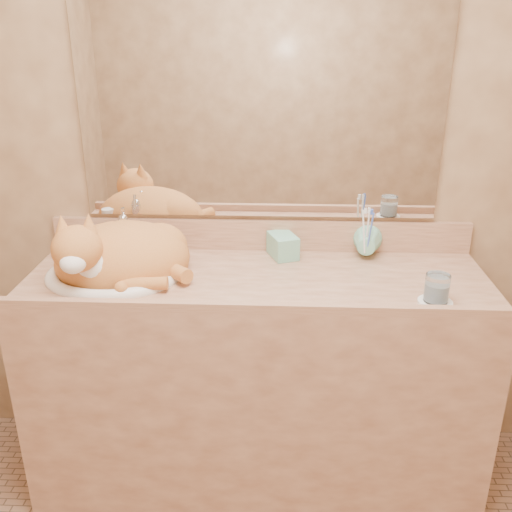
{
  "coord_description": "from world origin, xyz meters",
  "views": [
    {
      "loc": [
        0.08,
        -1.07,
        1.66
      ],
      "look_at": [
        -0.0,
        0.7,
        0.94
      ],
      "focal_mm": 40.0,
      "sensor_mm": 36.0,
      "label": 1
    }
  ],
  "objects_px": {
    "soap_dispenser": "(290,238)",
    "water_glass": "(437,288)",
    "sink_basin": "(112,258)",
    "toothbrush_cup": "(366,248)",
    "vanity_counter": "(257,381)",
    "cat": "(117,253)"
  },
  "relations": [
    {
      "from": "vanity_counter",
      "to": "cat",
      "type": "relative_size",
      "value": 3.4
    },
    {
      "from": "vanity_counter",
      "to": "toothbrush_cup",
      "type": "distance_m",
      "value": 0.64
    },
    {
      "from": "toothbrush_cup",
      "to": "cat",
      "type": "bearing_deg",
      "value": -169.38
    },
    {
      "from": "soap_dispenser",
      "to": "water_glass",
      "type": "distance_m",
      "value": 0.55
    },
    {
      "from": "sink_basin",
      "to": "soap_dispenser",
      "type": "xyz_separation_m",
      "value": [
        0.61,
        0.15,
        0.03
      ]
    },
    {
      "from": "sink_basin",
      "to": "toothbrush_cup",
      "type": "height_order",
      "value": "sink_basin"
    },
    {
      "from": "sink_basin",
      "to": "water_glass",
      "type": "xyz_separation_m",
      "value": [
        1.06,
        -0.16,
        -0.02
      ]
    },
    {
      "from": "vanity_counter",
      "to": "toothbrush_cup",
      "type": "xyz_separation_m",
      "value": [
        0.39,
        0.16,
        0.48
      ]
    },
    {
      "from": "sink_basin",
      "to": "vanity_counter",
      "type": "bearing_deg",
      "value": 7.44
    },
    {
      "from": "soap_dispenser",
      "to": "toothbrush_cup",
      "type": "bearing_deg",
      "value": -16.24
    },
    {
      "from": "water_glass",
      "to": "sink_basin",
      "type": "bearing_deg",
      "value": 171.47
    },
    {
      "from": "soap_dispenser",
      "to": "toothbrush_cup",
      "type": "relative_size",
      "value": 1.74
    },
    {
      "from": "soap_dispenser",
      "to": "water_glass",
      "type": "height_order",
      "value": "soap_dispenser"
    },
    {
      "from": "sink_basin",
      "to": "soap_dispenser",
      "type": "height_order",
      "value": "soap_dispenser"
    },
    {
      "from": "vanity_counter",
      "to": "toothbrush_cup",
      "type": "height_order",
      "value": "toothbrush_cup"
    },
    {
      "from": "soap_dispenser",
      "to": "sink_basin",
      "type": "bearing_deg",
      "value": 173.08
    },
    {
      "from": "sink_basin",
      "to": "cat",
      "type": "height_order",
      "value": "cat"
    },
    {
      "from": "toothbrush_cup",
      "to": "water_glass",
      "type": "bearing_deg",
      "value": -62.82
    },
    {
      "from": "sink_basin",
      "to": "toothbrush_cup",
      "type": "bearing_deg",
      "value": 16.43
    },
    {
      "from": "vanity_counter",
      "to": "toothbrush_cup",
      "type": "relative_size",
      "value": 14.36
    },
    {
      "from": "cat",
      "to": "vanity_counter",
      "type": "bearing_deg",
      "value": -13.26
    },
    {
      "from": "vanity_counter",
      "to": "water_glass",
      "type": "bearing_deg",
      "value": -17.58
    }
  ]
}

